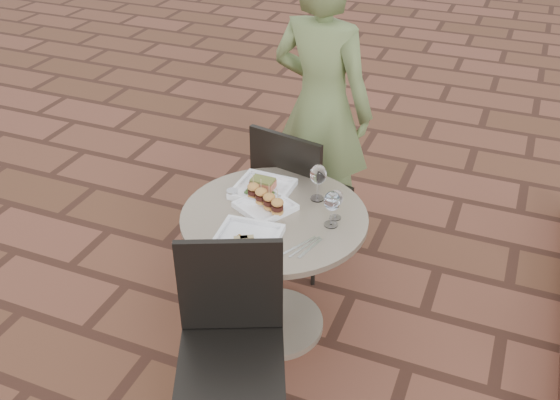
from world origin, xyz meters
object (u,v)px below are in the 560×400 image
at_px(diner, 322,108).
at_px(plate_sliders, 265,202).
at_px(chair_far, 295,188).
at_px(cafe_table, 274,255).
at_px(plate_salmon, 263,188).
at_px(chair_near, 231,330).
at_px(plate_tuna, 247,239).

height_order(diner, plate_sliders, diner).
distance_m(chair_far, diner, 0.51).
bearing_deg(cafe_table, plate_salmon, 128.58).
relative_size(chair_far, plate_salmon, 3.38).
bearing_deg(plate_salmon, plate_sliders, -61.72).
height_order(chair_near, plate_sliders, chair_near).
relative_size(plate_salmon, plate_tuna, 0.90).
distance_m(plate_salmon, plate_sliders, 0.15).
distance_m(diner, plate_salmon, 0.77).
bearing_deg(diner, cafe_table, 105.66).
bearing_deg(chair_near, plate_salmon, 79.89).
bearing_deg(plate_sliders, chair_near, -79.54).
xyz_separation_m(chair_near, plate_sliders, (-0.12, 0.64, 0.22)).
relative_size(cafe_table, plate_sliders, 2.83).
bearing_deg(chair_far, cafe_table, 111.02).
height_order(plate_salmon, plate_tuna, plate_salmon).
distance_m(diner, plate_tuna, 1.19).
relative_size(cafe_table, plate_tuna, 2.95).
xyz_separation_m(chair_near, plate_salmon, (-0.19, 0.77, 0.20)).
bearing_deg(plate_sliders, diner, 91.60).
relative_size(cafe_table, plate_salmon, 3.27).
distance_m(cafe_table, diner, 1.01).
height_order(diner, plate_tuna, diner).
height_order(cafe_table, plate_tuna, plate_tuna).
relative_size(chair_near, plate_sliders, 2.93).
height_order(chair_near, plate_tuna, chair_near).
bearing_deg(chair_near, diner, 71.45).
xyz_separation_m(chair_near, diner, (-0.14, 1.53, 0.33)).
relative_size(chair_near, plate_salmon, 3.38).
bearing_deg(cafe_table, diner, 95.26).
bearing_deg(plate_sliders, plate_salmon, 118.28).
height_order(chair_near, diner, diner).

